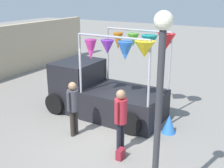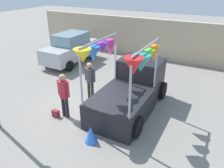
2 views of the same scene
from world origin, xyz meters
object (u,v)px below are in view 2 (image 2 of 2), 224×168
folded_kite_bundle_azure (91,134)px  vendor_truck (131,87)px  person_customer (64,92)px  handbag (56,113)px  person_vendor (90,77)px  parked_car (70,48)px

folded_kite_bundle_azure → vendor_truck: bearing=84.4°
person_customer → handbag: bearing=-150.3°
handbag → person_vendor: bearing=77.1°
vendor_truck → handbag: (-2.30, -2.07, -0.77)m
person_customer → folded_kite_bundle_azure: person_customer is taller
vendor_truck → folded_kite_bundle_azure: bearing=-95.6°
person_vendor → folded_kite_bundle_azure: 3.04m
person_vendor → person_customer: bearing=-92.7°
handbag → folded_kite_bundle_azure: size_ratio=0.47×
person_customer → handbag: 1.04m
parked_car → person_vendor: size_ratio=2.33×
vendor_truck → parked_car: (-5.63, 3.26, 0.03)m
parked_car → person_vendor: bearing=-42.6°
person_vendor → handbag: size_ratio=6.13×
vendor_truck → folded_kite_bundle_azure: (-0.26, -2.67, -0.61)m
person_vendor → handbag: (-0.43, -1.87, -0.90)m
person_customer → handbag: person_customer is taller
person_vendor → handbag: bearing=-102.9°
person_vendor → folded_kite_bundle_azure: size_ratio=2.86×
parked_car → person_customer: 6.31m
parked_car → handbag: bearing=-58.0°
vendor_truck → person_vendor: 1.89m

